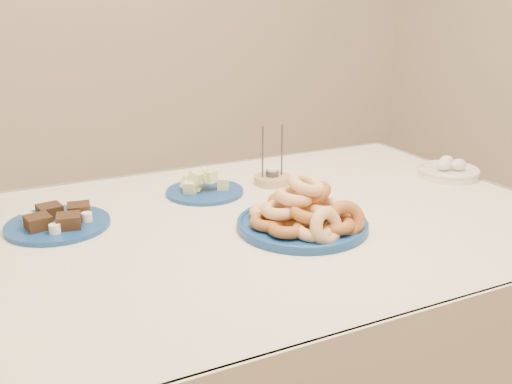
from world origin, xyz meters
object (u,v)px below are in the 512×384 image
(brownie_plate, at_px, (58,222))
(candle_holder, at_px, (272,178))
(egg_bowl, at_px, (449,171))
(donut_platter, at_px, (305,216))
(dining_table, at_px, (248,258))
(melon_plate, at_px, (204,185))

(brownie_plate, xyz_separation_m, candle_holder, (0.66, 0.08, 0.00))
(brownie_plate, height_order, egg_bowl, egg_bowl)
(candle_holder, relative_size, egg_bowl, 0.81)
(egg_bowl, bearing_deg, candle_holder, 161.46)
(donut_platter, bearing_deg, egg_bowl, 15.28)
(dining_table, xyz_separation_m, donut_platter, (0.11, -0.11, 0.14))
(dining_table, xyz_separation_m, candle_holder, (0.21, 0.26, 0.12))
(donut_platter, distance_m, egg_bowl, 0.68)
(melon_plate, xyz_separation_m, brownie_plate, (-0.44, -0.08, -0.01))
(dining_table, bearing_deg, donut_platter, -43.99)
(donut_platter, relative_size, egg_bowl, 1.61)
(candle_holder, bearing_deg, egg_bowl, -18.54)
(dining_table, bearing_deg, melon_plate, 94.39)
(dining_table, height_order, candle_holder, candle_holder)
(donut_platter, distance_m, candle_holder, 0.38)
(brownie_plate, bearing_deg, dining_table, -22.16)
(dining_table, distance_m, brownie_plate, 0.51)
(melon_plate, bearing_deg, egg_bowl, -13.85)
(donut_platter, relative_size, brownie_plate, 1.19)
(donut_platter, distance_m, melon_plate, 0.40)
(melon_plate, height_order, brownie_plate, melon_plate)
(candle_holder, bearing_deg, donut_platter, -104.87)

